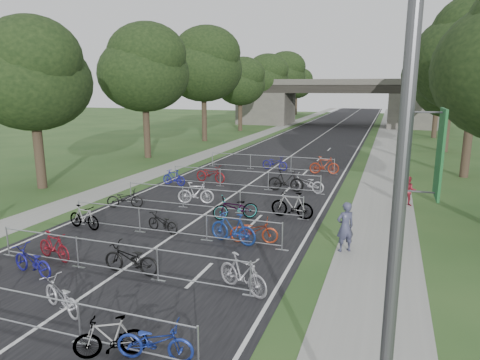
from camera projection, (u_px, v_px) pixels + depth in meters
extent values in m
cube|color=black|center=(322.00, 135.00, 53.41)|extent=(11.00, 140.00, 0.01)
cube|color=gray|center=(389.00, 138.00, 50.81)|extent=(3.00, 140.00, 0.01)
cube|color=gray|center=(264.00, 133.00, 55.85)|extent=(2.00, 140.00, 0.01)
cube|color=silver|center=(322.00, 135.00, 53.41)|extent=(0.12, 140.00, 0.00)
cube|color=#4D4B45|center=(266.00, 108.00, 70.43)|extent=(8.00, 8.00, 5.00)
cube|color=#4D4B45|center=(417.00, 111.00, 62.96)|extent=(8.00, 8.00, 5.00)
cube|color=black|center=(338.00, 89.00, 66.03)|extent=(30.00, 8.00, 1.20)
cube|color=#4D4B45|center=(335.00, 82.00, 62.31)|extent=(30.00, 0.40, 0.90)
cube|color=#4D4B45|center=(341.00, 83.00, 69.31)|extent=(30.00, 0.40, 0.90)
cylinder|color=#4C4C51|center=(396.00, 242.00, 5.65)|extent=(0.18, 0.18, 8.00)
cube|color=#185425|center=(440.00, 154.00, 5.25)|extent=(0.03, 0.65, 1.10)
cylinder|color=#33261C|center=(39.00, 154.00, 25.38)|extent=(0.56, 0.56, 4.20)
ellipsoid|color=black|center=(32.00, 83.00, 24.50)|extent=(6.72, 6.72, 5.51)
sphere|color=black|center=(31.00, 57.00, 23.56)|extent=(5.38, 5.38, 5.38)
sphere|color=black|center=(33.00, 97.00, 25.30)|extent=(4.37, 4.37, 4.37)
cylinder|color=#33261C|center=(147.00, 130.00, 36.38)|extent=(0.56, 0.56, 4.72)
ellipsoid|color=black|center=(144.00, 74.00, 35.39)|extent=(7.56, 7.56, 6.20)
sphere|color=black|center=(146.00, 55.00, 34.41)|extent=(6.05, 6.05, 6.05)
sphere|color=black|center=(143.00, 86.00, 36.21)|extent=(4.91, 4.91, 4.91)
cylinder|color=#33261C|center=(468.00, 139.00, 28.38)|extent=(0.56, 0.56, 5.11)
ellipsoid|color=black|center=(477.00, 61.00, 27.30)|extent=(8.18, 8.18, 6.70)
sphere|color=black|center=(465.00, 78.00, 28.15)|extent=(5.31, 5.31, 5.31)
cylinder|color=#33261C|center=(204.00, 117.00, 47.38)|extent=(0.56, 0.56, 5.25)
ellipsoid|color=black|center=(203.00, 70.00, 46.27)|extent=(8.40, 8.40, 6.89)
sphere|color=black|center=(206.00, 53.00, 45.26)|extent=(6.72, 6.72, 6.72)
sphere|color=black|center=(201.00, 80.00, 47.12)|extent=(5.46, 5.46, 5.46)
cylinder|color=#33261C|center=(446.00, 131.00, 39.57)|extent=(0.56, 0.56, 3.85)
ellipsoid|color=black|center=(451.00, 90.00, 38.76)|extent=(6.16, 6.16, 5.05)
sphere|color=black|center=(460.00, 76.00, 37.84)|extent=(4.93, 4.93, 4.93)
sphere|color=black|center=(443.00, 98.00, 39.54)|extent=(4.00, 4.00, 4.00)
cylinder|color=#33261C|center=(240.00, 115.00, 58.54)|extent=(0.56, 0.56, 4.20)
ellipsoid|color=black|center=(240.00, 85.00, 57.66)|extent=(6.72, 6.72, 5.51)
sphere|color=black|center=(243.00, 74.00, 56.71)|extent=(5.38, 5.38, 5.38)
sphere|color=black|center=(238.00, 91.00, 58.46)|extent=(4.37, 4.37, 4.37)
cylinder|color=#33261C|center=(435.00, 119.00, 50.55)|extent=(0.56, 0.56, 4.48)
ellipsoid|color=black|center=(439.00, 81.00, 49.61)|extent=(7.17, 7.17, 5.88)
sphere|color=black|center=(446.00, 68.00, 48.65)|extent=(5.73, 5.73, 5.73)
sphere|color=black|center=(433.00, 89.00, 50.42)|extent=(4.66, 4.66, 4.66)
cylinder|color=#33261C|center=(265.00, 109.00, 69.54)|extent=(0.56, 0.56, 4.72)
ellipsoid|color=black|center=(265.00, 80.00, 68.54)|extent=(7.56, 7.56, 6.20)
sphere|color=black|center=(268.00, 70.00, 67.56)|extent=(6.05, 6.05, 6.05)
sphere|color=black|center=(263.00, 86.00, 69.37)|extent=(4.91, 4.91, 4.91)
cylinder|color=#33261C|center=(428.00, 111.00, 61.54)|extent=(0.56, 0.56, 5.11)
ellipsoid|color=black|center=(431.00, 75.00, 60.46)|extent=(8.18, 8.18, 6.70)
sphere|color=black|center=(438.00, 63.00, 59.45)|extent=(6.54, 6.54, 6.54)
sphere|color=black|center=(427.00, 82.00, 61.30)|extent=(5.31, 5.31, 5.31)
cylinder|color=#33261C|center=(282.00, 105.00, 80.53)|extent=(0.56, 0.56, 5.25)
ellipsoid|color=black|center=(283.00, 77.00, 79.43)|extent=(8.40, 8.40, 6.89)
sphere|color=black|center=(286.00, 67.00, 78.41)|extent=(6.72, 6.72, 6.72)
sphere|color=black|center=(281.00, 82.00, 80.28)|extent=(5.46, 5.46, 5.46)
cylinder|color=#33261C|center=(423.00, 111.00, 72.72)|extent=(0.56, 0.56, 3.85)
ellipsoid|color=black|center=(425.00, 88.00, 71.91)|extent=(6.16, 6.16, 5.05)
sphere|color=black|center=(429.00, 81.00, 70.99)|extent=(4.93, 4.93, 4.93)
sphere|color=black|center=(421.00, 93.00, 72.70)|extent=(4.00, 4.00, 4.00)
cylinder|color=#33261C|center=(296.00, 105.00, 91.70)|extent=(0.56, 0.56, 4.20)
ellipsoid|color=black|center=(296.00, 85.00, 90.82)|extent=(6.72, 6.72, 5.51)
sphere|color=black|center=(299.00, 79.00, 89.87)|extent=(5.38, 5.38, 5.38)
sphere|color=black|center=(294.00, 89.00, 91.62)|extent=(4.37, 4.37, 4.37)
cylinder|color=#33261C|center=(419.00, 106.00, 83.71)|extent=(0.56, 0.56, 4.48)
ellipsoid|color=black|center=(421.00, 83.00, 82.77)|extent=(7.17, 7.17, 5.88)
sphere|color=black|center=(425.00, 75.00, 81.80)|extent=(5.73, 5.73, 5.73)
sphere|color=black|center=(418.00, 88.00, 83.58)|extent=(4.66, 4.66, 4.66)
cylinder|color=#A9ACB1|center=(27.00, 294.00, 10.45)|extent=(9.20, 0.04, 0.04)
cylinder|color=#A9ACB1|center=(30.00, 326.00, 10.64)|extent=(9.20, 0.04, 0.04)
cylinder|color=#A9ACB1|center=(80.00, 323.00, 10.06)|extent=(0.05, 0.05, 1.10)
cube|color=#A9ACB1|center=(81.00, 344.00, 10.18)|extent=(0.50, 0.08, 0.03)
cylinder|color=#A9ACB1|center=(198.00, 349.00, 9.06)|extent=(0.05, 0.05, 1.10)
cylinder|color=#A9ACB1|center=(115.00, 244.00, 13.77)|extent=(9.20, 0.04, 0.04)
cylinder|color=#A9ACB1|center=(117.00, 269.00, 13.95)|extent=(9.20, 0.04, 0.04)
cylinder|color=#A9ACB1|center=(8.00, 241.00, 15.37)|extent=(0.05, 0.05, 1.10)
cube|color=#A9ACB1|center=(9.00, 255.00, 15.48)|extent=(0.50, 0.08, 0.03)
cylinder|color=#A9ACB1|center=(77.00, 252.00, 14.37)|extent=(0.05, 0.05, 1.10)
cube|color=#A9ACB1|center=(79.00, 267.00, 14.49)|extent=(0.50, 0.08, 0.03)
cylinder|color=#A9ACB1|center=(158.00, 265.00, 13.38)|extent=(0.05, 0.05, 1.10)
cube|color=#A9ACB1|center=(158.00, 280.00, 13.49)|extent=(0.50, 0.08, 0.03)
cylinder|color=#A9ACB1|center=(251.00, 279.00, 12.38)|extent=(0.05, 0.05, 1.10)
cube|color=#A9ACB1|center=(250.00, 296.00, 12.50)|extent=(0.50, 0.08, 0.03)
cylinder|color=#A9ACB1|center=(172.00, 212.00, 17.27)|extent=(9.20, 0.04, 0.04)
cylinder|color=#A9ACB1|center=(172.00, 232.00, 17.45)|extent=(9.20, 0.04, 0.04)
cylinder|color=#A9ACB1|center=(79.00, 213.00, 18.87)|extent=(0.05, 0.05, 1.10)
cube|color=#A9ACB1|center=(80.00, 224.00, 18.98)|extent=(0.50, 0.08, 0.03)
cylinder|color=#A9ACB1|center=(139.00, 220.00, 17.87)|extent=(0.05, 0.05, 1.10)
cube|color=#A9ACB1|center=(140.00, 232.00, 17.99)|extent=(0.50, 0.08, 0.03)
cylinder|color=#A9ACB1|center=(207.00, 228.00, 16.88)|extent=(0.05, 0.05, 1.10)
cube|color=#A9ACB1|center=(207.00, 240.00, 16.99)|extent=(0.50, 0.08, 0.03)
cylinder|color=#A9ACB1|center=(282.00, 236.00, 15.88)|extent=(0.05, 0.05, 1.10)
cube|color=#A9ACB1|center=(282.00, 250.00, 16.00)|extent=(0.50, 0.08, 0.03)
cylinder|color=#A9ACB1|center=(211.00, 190.00, 20.95)|extent=(9.20, 0.04, 0.04)
cylinder|color=#A9ACB1|center=(211.00, 207.00, 21.14)|extent=(9.20, 0.04, 0.04)
cylinder|color=#A9ACB1|center=(131.00, 192.00, 22.55)|extent=(0.05, 0.05, 1.10)
cube|color=#A9ACB1|center=(131.00, 202.00, 22.67)|extent=(0.50, 0.08, 0.03)
cylinder|color=#A9ACB1|center=(183.00, 197.00, 21.56)|extent=(0.05, 0.05, 1.10)
cube|color=#A9ACB1|center=(183.00, 207.00, 21.67)|extent=(0.50, 0.08, 0.03)
cylinder|color=#A9ACB1|center=(240.00, 202.00, 20.56)|extent=(0.05, 0.05, 1.10)
cube|color=#A9ACB1|center=(240.00, 213.00, 20.68)|extent=(0.50, 0.08, 0.03)
cylinder|color=#A9ACB1|center=(303.00, 208.00, 19.56)|extent=(0.05, 0.05, 1.10)
cube|color=#A9ACB1|center=(303.00, 219.00, 19.68)|extent=(0.50, 0.08, 0.03)
cylinder|color=#A9ACB1|center=(244.00, 171.00, 25.56)|extent=(9.20, 0.04, 0.04)
cylinder|color=#A9ACB1|center=(244.00, 185.00, 25.74)|extent=(9.20, 0.04, 0.04)
cylinder|color=#A9ACB1|center=(175.00, 174.00, 27.16)|extent=(0.05, 0.05, 1.10)
cube|color=#A9ACB1|center=(176.00, 182.00, 27.27)|extent=(0.50, 0.08, 0.03)
cylinder|color=#A9ACB1|center=(220.00, 177.00, 26.16)|extent=(0.05, 0.05, 1.10)
cube|color=#A9ACB1|center=(220.00, 186.00, 26.28)|extent=(0.50, 0.08, 0.03)
cylinder|color=#A9ACB1|center=(268.00, 181.00, 25.17)|extent=(0.05, 0.05, 1.10)
cube|color=#A9ACB1|center=(268.00, 190.00, 25.28)|extent=(0.50, 0.08, 0.03)
cylinder|color=#A9ACB1|center=(321.00, 185.00, 24.17)|extent=(0.05, 0.05, 1.10)
cube|color=#A9ACB1|center=(320.00, 194.00, 24.28)|extent=(0.50, 0.08, 0.03)
cylinder|color=#A9ACB1|center=(271.00, 156.00, 31.08)|extent=(9.20, 0.04, 0.04)
cylinder|color=#A9ACB1|center=(270.00, 168.00, 31.27)|extent=(9.20, 0.04, 0.04)
cylinder|color=#A9ACB1|center=(212.00, 159.00, 32.69)|extent=(0.05, 0.05, 1.10)
cube|color=#A9ACB1|center=(212.00, 166.00, 32.80)|extent=(0.50, 0.08, 0.03)
cylinder|color=#A9ACB1|center=(250.00, 161.00, 31.69)|extent=(0.05, 0.05, 1.10)
cube|color=#A9ACB1|center=(250.00, 169.00, 31.80)|extent=(0.50, 0.08, 0.03)
cylinder|color=#A9ACB1|center=(291.00, 164.00, 30.69)|extent=(0.05, 0.05, 1.10)
cube|color=#A9ACB1|center=(291.00, 171.00, 30.81)|extent=(0.50, 0.08, 0.03)
cylinder|color=#A9ACB1|center=(334.00, 167.00, 29.70)|extent=(0.05, 0.05, 1.10)
cube|color=#A9ACB1|center=(334.00, 174.00, 29.81)|extent=(0.50, 0.08, 0.03)
imported|color=#B5B5BD|center=(61.00, 297.00, 11.51)|extent=(1.90, 1.23, 0.94)
imported|color=#A9ACB1|center=(110.00, 337.00, 9.59)|extent=(1.65, 1.22, 0.98)
imported|color=navy|center=(155.00, 342.00, 9.48)|extent=(1.86, 0.94, 0.93)
imported|color=navy|center=(32.00, 261.00, 13.80)|extent=(1.92, 0.98, 0.96)
imported|color=maroon|center=(54.00, 246.00, 15.00)|extent=(1.75, 0.86, 1.02)
imported|color=black|center=(131.00, 259.00, 13.87)|extent=(1.99, 0.71, 1.04)
imported|color=#99989F|center=(243.00, 274.00, 12.63)|extent=(1.98, 1.33, 1.16)
imported|color=#A9ACB1|center=(84.00, 217.00, 18.29)|extent=(1.78, 0.74, 1.04)
imported|color=black|center=(162.00, 223.00, 17.84)|extent=(1.76, 1.00, 0.87)
imported|color=navy|center=(233.00, 228.00, 16.59)|extent=(2.12, 1.00, 1.23)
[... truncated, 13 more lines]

